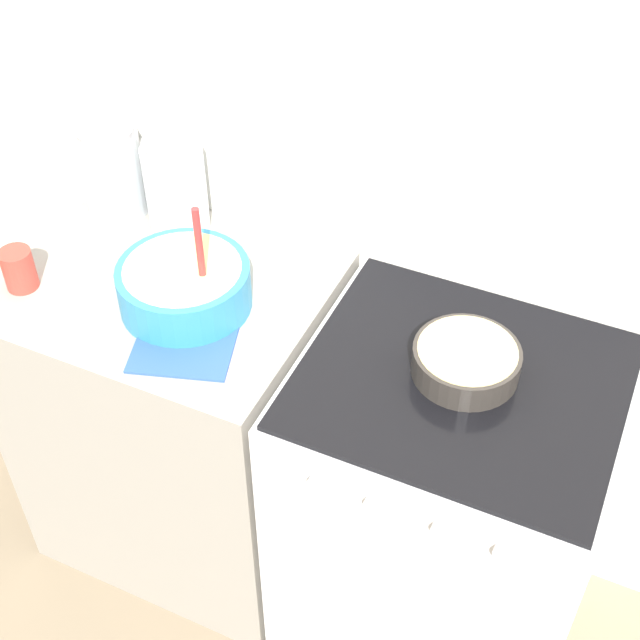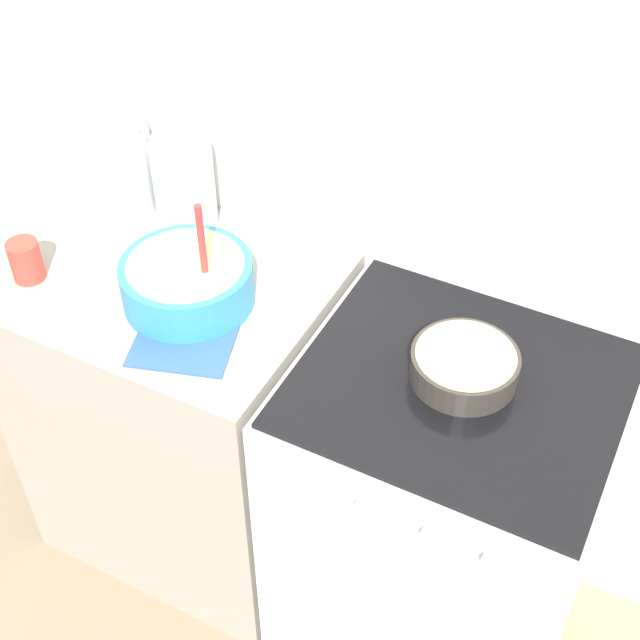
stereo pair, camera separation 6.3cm
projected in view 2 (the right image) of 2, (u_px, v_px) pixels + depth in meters
name	position (u px, v px, depth m)	size (l,w,h in m)	color
wall_back	(374.00, 150.00, 1.97)	(4.46, 0.05, 2.40)	white
countertop_cabinet	(188.00, 412.00, 2.38)	(0.73, 0.60, 0.93)	#9E998E
stove	(440.00, 516.00, 2.14)	(0.68, 0.62, 0.93)	silver
mixing_bowl	(187.00, 280.00, 1.97)	(0.30, 0.30, 0.28)	#338CBF
baking_pan	(464.00, 365.00, 1.82)	(0.22, 0.22, 0.07)	#38332D
storage_jar_left	(124.00, 171.00, 2.22)	(0.15, 0.15, 0.24)	silver
storage_jar_middle	(185.00, 188.00, 2.15)	(0.15, 0.15, 0.25)	silver
tin_can	(26.00, 260.00, 2.04)	(0.07, 0.07, 0.10)	#CC3F33
recipe_page	(188.00, 332.00, 1.93)	(0.28, 0.30, 0.01)	#3359B2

